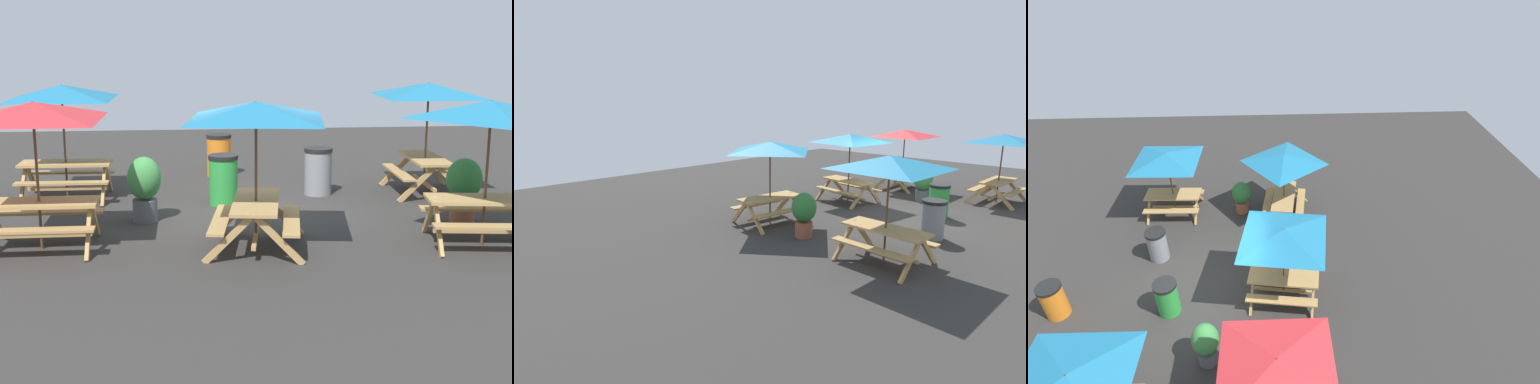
# 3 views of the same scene
# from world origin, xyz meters

# --- Properties ---
(ground_plane) EXTENTS (24.00, 24.00, 0.00)m
(ground_plane) POSITION_xyz_m (0.00, 0.00, 0.00)
(ground_plane) COLOR #33302D
(ground_plane) RESTS_ON ground
(picnic_table_0) EXTENTS (2.25, 2.25, 2.34)m
(picnic_table_0) POSITION_xyz_m (-3.52, 1.97, 1.99)
(picnic_table_0) COLOR tan
(picnic_table_0) RESTS_ON ground
(picnic_table_1) EXTENTS (2.80, 2.80, 2.34)m
(picnic_table_1) POSITION_xyz_m (0.08, 1.79, 1.99)
(picnic_table_1) COLOR tan
(picnic_table_1) RESTS_ON ground
(picnic_table_2) EXTENTS (2.83, 2.83, 2.34)m
(picnic_table_2) POSITION_xyz_m (3.56, -1.86, 1.99)
(picnic_table_2) COLOR tan
(picnic_table_2) RESTS_ON ground
(picnic_table_3) EXTENTS (2.83, 2.83, 2.34)m
(picnic_table_3) POSITION_xyz_m (3.42, 1.52, 1.99)
(picnic_table_3) COLOR tan
(picnic_table_3) RESTS_ON ground
(picnic_table_4) EXTENTS (2.83, 2.83, 2.34)m
(picnic_table_4) POSITION_xyz_m (-3.80, -1.72, 1.99)
(picnic_table_4) COLOR tan
(picnic_table_4) RESTS_ON ground
(trash_bin_green) EXTENTS (0.59, 0.59, 0.98)m
(trash_bin_green) POSITION_xyz_m (0.44, -1.14, 0.49)
(trash_bin_green) COLOR green
(trash_bin_green) RESTS_ON ground
(trash_bin_gray) EXTENTS (0.59, 0.59, 0.98)m
(trash_bin_gray) POSITION_xyz_m (-1.56, -1.81, 0.49)
(trash_bin_gray) COLOR gray
(trash_bin_gray) RESTS_ON ground
(trash_bin_orange) EXTENTS (0.59, 0.59, 0.98)m
(trash_bin_orange) POSITION_xyz_m (0.39, -3.94, 0.49)
(trash_bin_orange) COLOR orange
(trash_bin_orange) RESTS_ON ground
(potted_plant_0) EXTENTS (0.60, 0.60, 1.17)m
(potted_plant_0) POSITION_xyz_m (1.90, 0.00, 0.66)
(potted_plant_0) COLOR #59595B
(potted_plant_0) RESTS_ON ground
(potted_plant_1) EXTENTS (0.63, 0.63, 1.14)m
(potted_plant_1) POSITION_xyz_m (-3.75, 0.55, 0.65)
(potted_plant_1) COLOR #935138
(potted_plant_1) RESTS_ON ground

